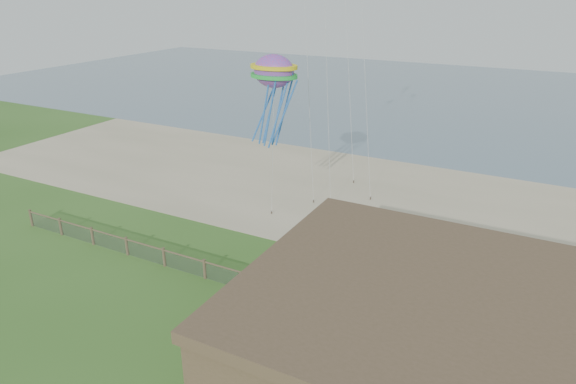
% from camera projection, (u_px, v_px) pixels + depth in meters
% --- Properties ---
extents(ground, '(160.00, 160.00, 0.00)m').
position_uv_depth(ground, '(180.00, 356.00, 23.60)').
color(ground, '#376321').
rests_on(ground, ground).
extents(sand_beach, '(72.00, 20.00, 0.02)m').
position_uv_depth(sand_beach, '(353.00, 195.00, 41.64)').
color(sand_beach, tan).
rests_on(sand_beach, ground).
extents(ocean, '(160.00, 68.00, 0.02)m').
position_uv_depth(ocean, '(458.00, 97.00, 77.73)').
color(ocean, slate).
rests_on(ocean, ground).
extents(chainlink_fence, '(36.20, 0.20, 1.25)m').
position_uv_depth(chainlink_fence, '(249.00, 283.00, 28.32)').
color(chainlink_fence, brown).
rests_on(chainlink_fence, ground).
extents(motel_deck, '(15.00, 2.00, 0.50)m').
position_uv_depth(motel_deck, '(495.00, 376.00, 22.00)').
color(motel_deck, brown).
rests_on(motel_deck, ground).
extents(octopus_kite, '(3.13, 2.27, 6.26)m').
position_uv_depth(octopus_kite, '(274.00, 98.00, 31.35)').
color(octopus_kite, '#F42669').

